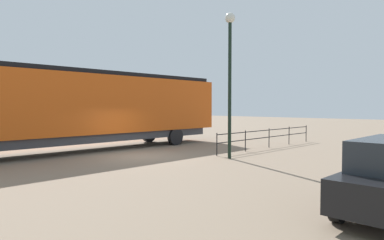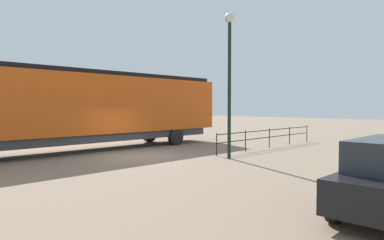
{
  "view_description": "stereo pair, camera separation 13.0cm",
  "coord_description": "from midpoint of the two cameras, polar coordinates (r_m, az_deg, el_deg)",
  "views": [
    {
      "loc": [
        13.73,
        -10.29,
        2.47
      ],
      "look_at": [
        0.58,
        3.21,
        1.72
      ],
      "focal_mm": 32.07,
      "sensor_mm": 36.0,
      "label": 1
    },
    {
      "loc": [
        13.82,
        -10.2,
        2.47
      ],
      "look_at": [
        0.58,
        3.21,
        1.72
      ],
      "focal_mm": 32.07,
      "sensor_mm": 36.0,
      "label": 2
    }
  ],
  "objects": [
    {
      "name": "ground_plane",
      "position": [
        17.34,
        -9.07,
        -5.94
      ],
      "size": [
        120.0,
        120.0,
        0.0
      ],
      "primitive_type": "plane",
      "color": "#84705B"
    },
    {
      "name": "locomotive",
      "position": [
        19.75,
        -17.51,
        2.15
      ],
      "size": [
        3.0,
        18.7,
        4.4
      ],
      "color": "#D15114",
      "rests_on": "ground_plane"
    },
    {
      "name": "lamp_post",
      "position": [
        16.38,
        6.08,
        9.6
      ],
      "size": [
        0.48,
        0.48,
        6.84
      ],
      "color": "black",
      "rests_on": "ground_plane"
    },
    {
      "name": "platform_fence",
      "position": [
        21.05,
        12.52,
        -2.44
      ],
      "size": [
        0.05,
        9.75,
        1.15
      ],
      "color": "black",
      "rests_on": "ground_plane"
    }
  ]
}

